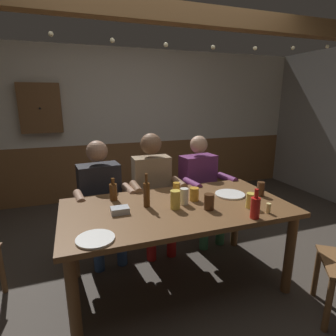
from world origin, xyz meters
name	(u,v)px	position (x,y,z in m)	size (l,w,h in m)	color
ground_plane	(172,275)	(0.00, 0.00, 0.00)	(7.41, 7.41, 0.00)	#423A33
back_wall_upper	(122,97)	(0.00, 2.35, 1.64)	(6.18, 0.12, 1.47)	beige
back_wall_wainscot	(125,169)	(0.00, 2.35, 0.45)	(6.18, 0.12, 0.91)	brown
ceiling_beam	(164,12)	(0.00, 0.21, 2.30)	(5.56, 0.14, 0.16)	brown
dining_table	(177,216)	(0.00, -0.13, 0.66)	(1.88, 0.97, 0.75)	brown
person_0	(101,194)	(-0.56, 0.59, 0.68)	(0.58, 0.57, 1.22)	black
person_1	(153,186)	(0.00, 0.59, 0.70)	(0.54, 0.51, 1.27)	#997F60
person_2	(201,183)	(0.57, 0.59, 0.67)	(0.58, 0.56, 1.22)	#6B2D66
table_candle	(268,208)	(0.62, -0.50, 0.79)	(0.04, 0.04, 0.08)	#F9E08C
condiment_caddy	(120,210)	(-0.48, -0.12, 0.78)	(0.14, 0.10, 0.05)	#B2B7BC
plate_0	(230,194)	(0.56, -0.05, 0.76)	(0.27, 0.27, 0.01)	white
plate_1	(95,239)	(-0.70, -0.48, 0.76)	(0.25, 0.25, 0.01)	white
bottle_0	(255,207)	(0.46, -0.54, 0.84)	(0.07, 0.07, 0.23)	red
bottle_1	(113,191)	(-0.48, 0.18, 0.84)	(0.07, 0.07, 0.20)	#593314
bottle_2	(147,194)	(-0.25, -0.06, 0.87)	(0.05, 0.05, 0.28)	#593314
pint_glass_0	(194,194)	(0.18, -0.06, 0.81)	(0.08, 0.08, 0.12)	gold
pint_glass_1	(251,201)	(0.55, -0.36, 0.82)	(0.08, 0.08, 0.12)	#E5C64C
pint_glass_2	(261,189)	(0.81, -0.15, 0.82)	(0.07, 0.07, 0.13)	#4C2D19
pint_glass_3	(176,190)	(0.07, 0.07, 0.82)	(0.06, 0.06, 0.14)	gold
pint_glass_4	(209,202)	(0.21, -0.28, 0.82)	(0.08, 0.08, 0.13)	#4C2D19
pint_glass_5	(184,196)	(0.07, -0.11, 0.82)	(0.07, 0.07, 0.14)	white
pint_glass_6	(175,200)	(-0.04, -0.18, 0.83)	(0.08, 0.08, 0.15)	#E5C64C
wall_dart_cabinet	(40,108)	(-1.19, 2.22, 1.49)	(0.56, 0.15, 0.70)	brown
string_lights	(166,38)	(0.00, 0.16, 2.10)	(4.36, 0.04, 0.17)	#F9EAB2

